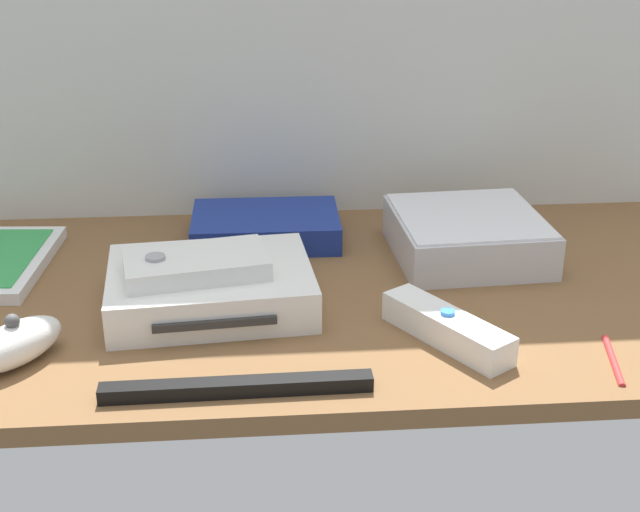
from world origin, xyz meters
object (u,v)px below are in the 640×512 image
at_px(network_router, 266,227).
at_px(remote_classic_pad, 196,264).
at_px(game_console, 211,287).
at_px(stylus_pen, 614,358).
at_px(remote_nunchuk, 16,344).
at_px(sensor_bar, 237,387).
at_px(remote_wand, 447,328).
at_px(mini_computer, 468,235).

bearing_deg(network_router, remote_classic_pad, -111.06).
height_order(game_console, network_router, game_console).
height_order(network_router, stylus_pen, network_router).
height_order(game_console, remote_nunchuk, remote_nunchuk).
distance_m(network_router, stylus_pen, 0.45).
bearing_deg(sensor_bar, stylus_pen, 3.83).
bearing_deg(remote_wand, remote_nunchuk, 147.77).
height_order(mini_computer, sensor_bar, mini_computer).
bearing_deg(mini_computer, sensor_bar, -133.97).
bearing_deg(remote_wand, stylus_pen, -51.65).
xyz_separation_m(network_router, sensor_bar, (-0.03, -0.35, -0.01)).
distance_m(mini_computer, remote_classic_pad, 0.34).
distance_m(remote_wand, remote_classic_pad, 0.26).
relative_size(mini_computer, stylus_pen, 1.99).
bearing_deg(remote_classic_pad, remote_wand, -28.93).
relative_size(remote_nunchuk, remote_classic_pad, 0.68).
bearing_deg(network_router, mini_computer, -15.59).
height_order(network_router, remote_classic_pad, remote_classic_pad).
relative_size(game_console, remote_wand, 1.55).
height_order(mini_computer, network_router, mini_computer).
bearing_deg(remote_nunchuk, remote_classic_pad, 68.38).
height_order(remote_wand, sensor_bar, remote_wand).
relative_size(remote_wand, sensor_bar, 0.60).
distance_m(network_router, remote_wand, 0.32).
relative_size(network_router, remote_classic_pad, 1.16).
bearing_deg(remote_nunchuk, game_console, 69.15).
xyz_separation_m(game_console, sensor_bar, (0.03, -0.17, -0.01)).
relative_size(game_console, sensor_bar, 0.93).
distance_m(remote_wand, sensor_bar, 0.22).
bearing_deg(sensor_bar, game_console, 98.48).
height_order(remote_wand, stylus_pen, remote_wand).
bearing_deg(game_console, network_router, 66.04).
relative_size(remote_classic_pad, stylus_pen, 1.73).
relative_size(remote_nunchuk, stylus_pen, 1.17).
relative_size(network_router, remote_nunchuk, 1.72).
xyz_separation_m(remote_nunchuk, stylus_pen, (0.56, -0.04, -0.02)).
bearing_deg(remote_nunchuk, network_router, 88.66).
relative_size(remote_nunchuk, sensor_bar, 0.44).
bearing_deg(remote_wand, remote_classic_pad, 127.75).
bearing_deg(remote_classic_pad, mini_computer, 10.82).
bearing_deg(sensor_bar, mini_computer, 45.20).
height_order(network_router, remote_wand, same).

